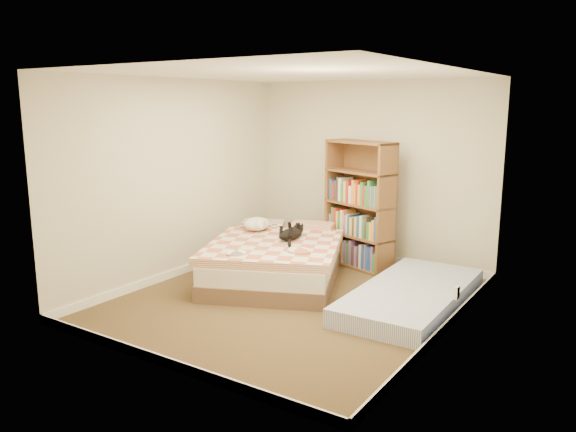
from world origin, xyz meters
The scene contains 6 objects.
room centered at (0.00, 0.00, 1.20)m, with size 3.51×4.01×2.51m.
bed centered at (-0.60, 0.58, 0.26)m, with size 2.21×2.54×0.57m.
bookshelf centered at (0.02, 1.65, 0.61)m, with size 1.13×0.67×1.71m.
floor_mattress centered at (1.18, 0.60, 0.10)m, with size 1.00×2.23×0.20m, color #7181BC.
black_cat centered at (-0.44, 0.68, 0.59)m, with size 0.29×0.75×0.17m.
white_dog centered at (-1.11, 0.82, 0.60)m, with size 0.38×0.41×0.18m.
Camera 1 is at (3.28, -5.10, 2.19)m, focal length 35.00 mm.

